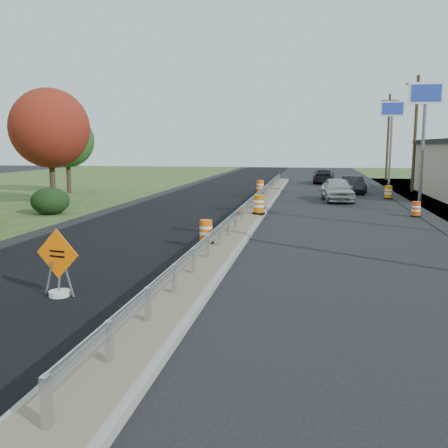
% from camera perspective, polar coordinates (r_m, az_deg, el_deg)
% --- Properties ---
extents(ground, '(140.00, 140.00, 0.00)m').
position_cam_1_polar(ground, '(20.03, 0.46, -1.95)').
color(ground, black).
rests_on(ground, ground).
extents(milled_overlay, '(7.20, 120.00, 0.01)m').
position_cam_1_polar(milled_overlay, '(30.61, -4.59, 1.82)').
color(milled_overlay, black).
rests_on(milled_overlay, ground).
extents(median, '(1.60, 55.00, 0.23)m').
position_cam_1_polar(median, '(27.84, 3.17, 1.34)').
color(median, gray).
rests_on(median, ground).
extents(guardrail, '(0.10, 46.15, 0.72)m').
position_cam_1_polar(guardrail, '(28.75, 3.42, 2.82)').
color(guardrail, silver).
rests_on(guardrail, median).
extents(pylon_sign_mid, '(2.20, 0.30, 7.90)m').
position_cam_1_polar(pylon_sign_mid, '(36.24, 22.02, 12.56)').
color(pylon_sign_mid, slate).
rests_on(pylon_sign_mid, ground).
extents(pylon_sign_north, '(2.20, 0.30, 7.90)m').
position_cam_1_polar(pylon_sign_north, '(50.01, 18.66, 11.56)').
color(pylon_sign_north, slate).
rests_on(pylon_sign_north, ground).
extents(utility_pole_nmid, '(1.90, 0.26, 9.40)m').
position_cam_1_polar(utility_pole_nmid, '(44.20, 21.02, 9.84)').
color(utility_pole_nmid, '#473523').
rests_on(utility_pole_nmid, ground).
extents(utility_pole_north, '(1.90, 0.26, 9.40)m').
position_cam_1_polar(utility_pole_north, '(59.00, 18.24, 9.61)').
color(utility_pole_north, '#473523').
rests_on(utility_pole_north, ground).
extents(hedge_north, '(2.09, 2.09, 1.52)m').
position_cam_1_polar(hedge_north, '(29.27, -19.25, 2.51)').
color(hedge_north, black).
rests_on(hedge_north, ground).
extents(tree_near_red, '(4.95, 4.95, 7.35)m').
position_cam_1_polar(tree_near_red, '(33.60, -19.29, 10.29)').
color(tree_near_red, '#473523').
rests_on(tree_near_red, ground).
extents(tree_near_back, '(4.29, 4.29, 6.37)m').
position_cam_1_polar(tree_near_back, '(42.06, -17.52, 9.11)').
color(tree_near_back, '#473523').
rests_on(tree_near_back, ground).
extents(caution_sign, '(1.24, 0.53, 1.74)m').
position_cam_1_polar(caution_sign, '(13.32, -18.36, -6.05)').
color(caution_sign, white).
rests_on(caution_sign, ground).
extents(barrel_median_near, '(0.58, 0.58, 0.85)m').
position_cam_1_polar(barrel_median_near, '(18.41, -2.07, -0.90)').
color(barrel_median_near, black).
rests_on(barrel_median_near, median).
extents(barrel_median_mid, '(0.67, 0.67, 0.99)m').
position_cam_1_polar(barrel_median_mid, '(26.25, 3.99, 2.18)').
color(barrel_median_mid, black).
rests_on(barrel_median_mid, median).
extents(barrel_median_far, '(0.67, 0.67, 0.98)m').
position_cam_1_polar(barrel_median_far, '(37.83, 4.16, 4.24)').
color(barrel_median_far, black).
rests_on(barrel_median_far, median).
extents(barrel_shoulder_near, '(0.56, 0.56, 0.82)m').
position_cam_1_polar(barrel_shoulder_near, '(28.71, 21.09, 1.56)').
color(barrel_shoulder_near, black).
rests_on(barrel_shoulder_near, ground).
extents(barrel_shoulder_mid, '(0.65, 0.65, 0.95)m').
position_cam_1_polar(barrel_shoulder_mid, '(37.78, 18.27, 3.43)').
color(barrel_shoulder_mid, black).
rests_on(barrel_shoulder_mid, ground).
extents(barrel_shoulder_far, '(0.58, 0.58, 0.86)m').
position_cam_1_polar(barrel_shoulder_far, '(48.10, 14.44, 4.63)').
color(barrel_shoulder_far, black).
rests_on(barrel_shoulder_far, ground).
extents(car_silver, '(2.36, 4.92, 1.62)m').
position_cam_1_polar(car_silver, '(35.26, 12.82, 3.88)').
color(car_silver, '#B2B2B7').
rests_on(car_silver, ground).
extents(car_dark_mid, '(1.81, 4.22, 1.35)m').
position_cam_1_polar(car_dark_mid, '(41.65, 14.56, 4.37)').
color(car_dark_mid, black).
rests_on(car_dark_mid, ground).
extents(car_dark_far, '(2.29, 5.10, 1.45)m').
position_cam_1_polar(car_dark_far, '(51.84, 11.33, 5.38)').
color(car_dark_far, black).
rests_on(car_dark_far, ground).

